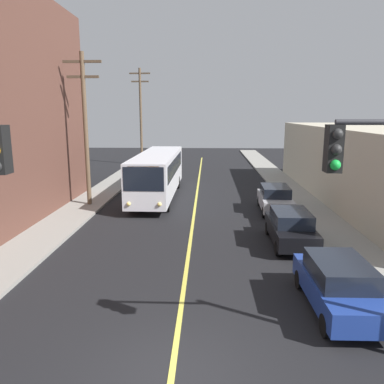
# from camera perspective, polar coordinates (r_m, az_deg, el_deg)

# --- Properties ---
(ground_plane) EXTENTS (120.00, 120.00, 0.00)m
(ground_plane) POSITION_cam_1_polar(r_m,az_deg,el_deg) (10.06, -3.01, -25.33)
(ground_plane) COLOR black
(sidewalk_left) EXTENTS (2.50, 90.00, 0.15)m
(sidewalk_left) POSITION_cam_1_polar(r_m,az_deg,el_deg) (20.60, -20.91, -6.03)
(sidewalk_left) COLOR gray
(sidewalk_left) RESTS_ON ground
(sidewalk_right) EXTENTS (2.50, 90.00, 0.15)m
(sidewalk_right) POSITION_cam_1_polar(r_m,az_deg,el_deg) (20.03, 21.14, -6.54)
(sidewalk_right) COLOR gray
(sidewalk_right) RESTS_ON ground
(lane_stripe_center) EXTENTS (0.16, 60.00, 0.01)m
(lane_stripe_center) POSITION_cam_1_polar(r_m,az_deg,el_deg) (23.79, 0.33, -3.11)
(lane_stripe_center) COLOR #D8CC4C
(lane_stripe_center) RESTS_ON ground
(city_bus) EXTENTS (2.65, 12.18, 3.20)m
(city_bus) POSITION_cam_1_polar(r_m,az_deg,el_deg) (28.01, -5.07, 2.87)
(city_bus) COLOR silver
(city_bus) RESTS_ON ground
(parked_car_blue) EXTENTS (1.85, 4.42, 1.62)m
(parked_car_blue) POSITION_cam_1_polar(r_m,az_deg,el_deg) (13.07, 20.80, -12.64)
(parked_car_blue) COLOR navy
(parked_car_blue) RESTS_ON ground
(parked_car_black) EXTENTS (1.86, 4.42, 1.62)m
(parked_car_black) POSITION_cam_1_polar(r_m,az_deg,el_deg) (18.55, 14.34, -5.05)
(parked_car_black) COLOR black
(parked_car_black) RESTS_ON ground
(parked_car_silver) EXTENTS (1.96, 4.46, 1.62)m
(parked_car_silver) POSITION_cam_1_polar(r_m,az_deg,el_deg) (24.50, 12.15, -0.92)
(parked_car_silver) COLOR #B7B7BC
(parked_car_silver) RESTS_ON ground
(utility_pole_mid) EXTENTS (2.40, 0.28, 9.58)m
(utility_pole_mid) POSITION_cam_1_polar(r_m,az_deg,el_deg) (25.71, -15.46, 9.83)
(utility_pole_mid) COLOR brown
(utility_pole_mid) RESTS_ON sidewalk_left
(utility_pole_far) EXTENTS (2.40, 0.28, 10.93)m
(utility_pole_far) POSITION_cam_1_polar(r_m,az_deg,el_deg) (46.27, -7.57, 11.60)
(utility_pole_far) COLOR brown
(utility_pole_far) RESTS_ON sidewalk_left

